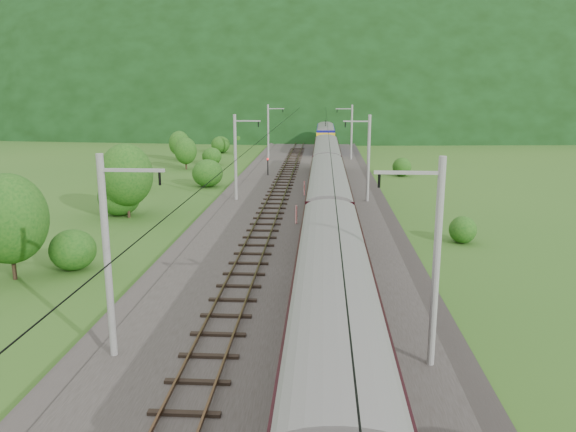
{
  "coord_description": "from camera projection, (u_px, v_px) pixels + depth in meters",
  "views": [
    {
      "loc": [
        1.96,
        -20.03,
        10.63
      ],
      "look_at": [
        -0.21,
        15.13,
        2.6
      ],
      "focal_mm": 35.0,
      "sensor_mm": 36.0,
      "label": 1
    }
  ],
  "objects": [
    {
      "name": "ground",
      "position": [
        270.0,
        366.0,
        21.97
      ],
      "size": [
        600.0,
        600.0,
        0.0
      ],
      "primitive_type": "plane",
      "color": "#2A591C",
      "rests_on": "ground"
    },
    {
      "name": "railbed",
      "position": [
        286.0,
        278.0,
        31.67
      ],
      "size": [
        14.0,
        220.0,
        0.3
      ],
      "primitive_type": "cube",
      "color": "#38332D",
      "rests_on": "ground"
    },
    {
      "name": "track_left",
      "position": [
        244.0,
        274.0,
        31.77
      ],
      "size": [
        2.4,
        220.0,
        0.27
      ],
      "color": "brown",
      "rests_on": "railbed"
    },
    {
      "name": "track_right",
      "position": [
        329.0,
        276.0,
        31.48
      ],
      "size": [
        2.4,
        220.0,
        0.27
      ],
      "color": "brown",
      "rests_on": "railbed"
    },
    {
      "name": "catenary_left",
      "position": [
        236.0,
        155.0,
        52.48
      ],
      "size": [
        2.54,
        192.28,
        8.0
      ],
      "color": "gray",
      "rests_on": "railbed"
    },
    {
      "name": "catenary_right",
      "position": [
        368.0,
        156.0,
        51.74
      ],
      "size": [
        2.54,
        192.28,
        8.0
      ],
      "color": "gray",
      "rests_on": "railbed"
    },
    {
      "name": "overhead_wires",
      "position": [
        286.0,
        156.0,
        30.13
      ],
      "size": [
        4.83,
        198.0,
        0.03
      ],
      "color": "black",
      "rests_on": "ground"
    },
    {
      "name": "mountain_main",
      "position": [
        319.0,
        111.0,
        274.99
      ],
      "size": [
        504.0,
        360.0,
        244.0
      ],
      "primitive_type": "ellipsoid",
      "color": "black",
      "rests_on": "ground"
    },
    {
      "name": "mountain_ridge",
      "position": [
        110.0,
        107.0,
        321.13
      ],
      "size": [
        336.0,
        280.0,
        132.0
      ],
      "primitive_type": "ellipsoid",
      "color": "black",
      "rests_on": "ground"
    },
    {
      "name": "train",
      "position": [
        330.0,
        220.0,
        31.33
      ],
      "size": [
        2.91,
        139.44,
        5.06
      ],
      "color": "black",
      "rests_on": "ground"
    },
    {
      "name": "hazard_post_near",
      "position": [
        296.0,
        214.0,
        43.77
      ],
      "size": [
        0.15,
        0.15,
        1.45
      ],
      "primitive_type": "cylinder",
      "color": "red",
      "rests_on": "railbed"
    },
    {
      "name": "hazard_post_far",
      "position": [
        304.0,
        188.0,
        55.28
      ],
      "size": [
        0.15,
        0.15,
        1.43
      ],
      "primitive_type": "cylinder",
      "color": "red",
      "rests_on": "railbed"
    },
    {
      "name": "signal",
      "position": [
        268.0,
        165.0,
        68.14
      ],
      "size": [
        0.23,
        0.23,
        2.07
      ],
      "color": "black",
      "rests_on": "railbed"
    },
    {
      "name": "vegetation_left",
      "position": [
        35.0,
        221.0,
        34.05
      ],
      "size": [
        12.58,
        139.47,
        6.52
      ],
      "color": "#174B14",
      "rests_on": "ground"
    },
    {
      "name": "vegetation_right",
      "position": [
        542.0,
        337.0,
        21.53
      ],
      "size": [
        4.69,
        88.83,
        3.1
      ],
      "color": "#174B14",
      "rests_on": "ground"
    }
  ]
}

